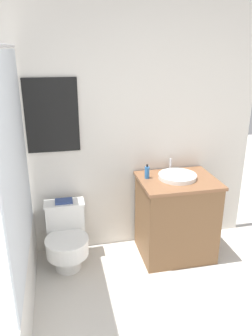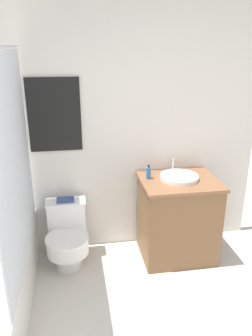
% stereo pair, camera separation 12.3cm
% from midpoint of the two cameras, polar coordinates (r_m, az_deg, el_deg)
% --- Properties ---
extents(wall_back, '(3.40, 0.07, 2.50)m').
position_cam_midpoint_polar(wall_back, '(3.08, -8.73, 6.82)').
color(wall_back, silver).
rests_on(wall_back, ground_plane).
extents(toilet, '(0.39, 0.53, 0.59)m').
position_cam_midpoint_polar(toilet, '(3.18, -11.43, -11.84)').
color(toilet, white).
rests_on(toilet, ground_plane).
extents(vanity, '(0.72, 0.58, 0.80)m').
position_cam_midpoint_polar(vanity, '(3.25, 7.60, -8.49)').
color(vanity, brown).
rests_on(vanity, ground_plane).
extents(sink, '(0.36, 0.39, 0.13)m').
position_cam_midpoint_polar(sink, '(3.09, 7.82, -1.43)').
color(sink, white).
rests_on(sink, vanity).
extents(soap_bottle, '(0.04, 0.04, 0.14)m').
position_cam_midpoint_polar(soap_bottle, '(3.05, 2.54, -0.77)').
color(soap_bottle, '#2D6BB2').
rests_on(soap_bottle, vanity).
extents(book_on_tank, '(0.16, 0.10, 0.02)m').
position_cam_midpoint_polar(book_on_tank, '(3.14, -11.89, -5.67)').
color(book_on_tank, '#33477F').
rests_on(book_on_tank, toilet).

